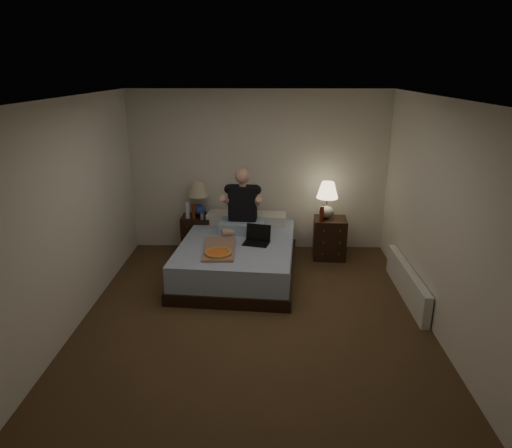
{
  "coord_description": "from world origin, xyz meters",
  "views": [
    {
      "loc": [
        0.15,
        -4.74,
        2.78
      ],
      "look_at": [
        0.0,
        0.9,
        0.85
      ],
      "focal_mm": 32.0,
      "sensor_mm": 36.0,
      "label": 1
    }
  ],
  "objects_px": {
    "laptop": "(256,236)",
    "pizza_box": "(218,254)",
    "water_bottle": "(188,210)",
    "radiator": "(407,282)",
    "bed": "(238,257)",
    "soda_can": "(202,216)",
    "nightstand_right": "(329,238)",
    "lamp_left": "(198,198)",
    "beer_bottle_right": "(322,214)",
    "person": "(242,201)",
    "beer_bottle_left": "(194,212)",
    "nightstand_left": "(197,234)",
    "lamp_right": "(327,200)"
  },
  "relations": [
    {
      "from": "water_bottle",
      "to": "beer_bottle_left",
      "type": "distance_m",
      "value": 0.1
    },
    {
      "from": "bed",
      "to": "water_bottle",
      "type": "distance_m",
      "value": 1.19
    },
    {
      "from": "bed",
      "to": "radiator",
      "type": "xyz_separation_m",
      "value": [
        2.2,
        -0.63,
        -0.05
      ]
    },
    {
      "from": "bed",
      "to": "soda_can",
      "type": "distance_m",
      "value": 0.98
    },
    {
      "from": "beer_bottle_right",
      "to": "soda_can",
      "type": "bearing_deg",
      "value": 174.83
    },
    {
      "from": "lamp_left",
      "to": "radiator",
      "type": "relative_size",
      "value": 0.35
    },
    {
      "from": "water_bottle",
      "to": "laptop",
      "type": "bearing_deg",
      "value": -38.55
    },
    {
      "from": "pizza_box",
      "to": "lamp_right",
      "type": "bearing_deg",
      "value": 37.14
    },
    {
      "from": "beer_bottle_right",
      "to": "radiator",
      "type": "distance_m",
      "value": 1.6
    },
    {
      "from": "water_bottle",
      "to": "radiator",
      "type": "distance_m",
      "value": 3.35
    },
    {
      "from": "beer_bottle_left",
      "to": "pizza_box",
      "type": "bearing_deg",
      "value": -68.35
    },
    {
      "from": "lamp_left",
      "to": "radiator",
      "type": "height_order",
      "value": "lamp_left"
    },
    {
      "from": "nightstand_right",
      "to": "beer_bottle_left",
      "type": "height_order",
      "value": "beer_bottle_left"
    },
    {
      "from": "nightstand_left",
      "to": "soda_can",
      "type": "distance_m",
      "value": 0.4
    },
    {
      "from": "pizza_box",
      "to": "soda_can",
      "type": "bearing_deg",
      "value": 104.34
    },
    {
      "from": "bed",
      "to": "beer_bottle_right",
      "type": "relative_size",
      "value": 8.82
    },
    {
      "from": "nightstand_right",
      "to": "radiator",
      "type": "xyz_separation_m",
      "value": [
        0.83,
        -1.28,
        -0.11
      ]
    },
    {
      "from": "lamp_left",
      "to": "beer_bottle_left",
      "type": "height_order",
      "value": "lamp_left"
    },
    {
      "from": "lamp_right",
      "to": "soda_can",
      "type": "distance_m",
      "value": 1.91
    },
    {
      "from": "beer_bottle_left",
      "to": "nightstand_left",
      "type": "bearing_deg",
      "value": 82.02
    },
    {
      "from": "lamp_left",
      "to": "soda_can",
      "type": "relative_size",
      "value": 5.6
    },
    {
      "from": "laptop",
      "to": "pizza_box",
      "type": "xyz_separation_m",
      "value": [
        -0.47,
        -0.45,
        -0.08
      ]
    },
    {
      "from": "nightstand_right",
      "to": "person",
      "type": "distance_m",
      "value": 1.5
    },
    {
      "from": "bed",
      "to": "water_bottle",
      "type": "bearing_deg",
      "value": 142.28
    },
    {
      "from": "lamp_left",
      "to": "pizza_box",
      "type": "relative_size",
      "value": 0.74
    },
    {
      "from": "soda_can",
      "to": "person",
      "type": "distance_m",
      "value": 0.78
    },
    {
      "from": "bed",
      "to": "beer_bottle_left",
      "type": "relative_size",
      "value": 8.82
    },
    {
      "from": "lamp_left",
      "to": "radiator",
      "type": "distance_m",
      "value": 3.29
    },
    {
      "from": "nightstand_left",
      "to": "lamp_right",
      "type": "height_order",
      "value": "lamp_right"
    },
    {
      "from": "nightstand_right",
      "to": "lamp_right",
      "type": "bearing_deg",
      "value": 159.67
    },
    {
      "from": "laptop",
      "to": "radiator",
      "type": "height_order",
      "value": "laptop"
    },
    {
      "from": "lamp_left",
      "to": "pizza_box",
      "type": "distance_m",
      "value": 1.54
    },
    {
      "from": "nightstand_left",
      "to": "beer_bottle_right",
      "type": "distance_m",
      "value": 1.99
    },
    {
      "from": "bed",
      "to": "radiator",
      "type": "bearing_deg",
      "value": -11.43
    },
    {
      "from": "nightstand_left",
      "to": "pizza_box",
      "type": "xyz_separation_m",
      "value": [
        0.49,
        -1.42,
        0.25
      ]
    },
    {
      "from": "nightstand_right",
      "to": "water_bottle",
      "type": "distance_m",
      "value": 2.22
    },
    {
      "from": "lamp_right",
      "to": "laptop",
      "type": "distance_m",
      "value": 1.34
    },
    {
      "from": "beer_bottle_right",
      "to": "person",
      "type": "bearing_deg",
      "value": -173.48
    },
    {
      "from": "soda_can",
      "to": "laptop",
      "type": "relative_size",
      "value": 0.29
    },
    {
      "from": "beer_bottle_right",
      "to": "pizza_box",
      "type": "relative_size",
      "value": 0.3
    },
    {
      "from": "nightstand_right",
      "to": "beer_bottle_right",
      "type": "relative_size",
      "value": 2.73
    },
    {
      "from": "nightstand_right",
      "to": "radiator",
      "type": "height_order",
      "value": "nightstand_right"
    },
    {
      "from": "nightstand_left",
      "to": "radiator",
      "type": "xyz_separation_m",
      "value": [
        2.89,
        -1.48,
        -0.09
      ]
    },
    {
      "from": "water_bottle",
      "to": "soda_can",
      "type": "relative_size",
      "value": 2.5
    },
    {
      "from": "beer_bottle_left",
      "to": "person",
      "type": "relative_size",
      "value": 0.25
    },
    {
      "from": "beer_bottle_left",
      "to": "pizza_box",
      "type": "height_order",
      "value": "beer_bottle_left"
    },
    {
      "from": "nightstand_right",
      "to": "soda_can",
      "type": "height_order",
      "value": "soda_can"
    },
    {
      "from": "beer_bottle_right",
      "to": "person",
      "type": "relative_size",
      "value": 0.25
    },
    {
      "from": "beer_bottle_right",
      "to": "laptop",
      "type": "relative_size",
      "value": 0.68
    },
    {
      "from": "lamp_right",
      "to": "water_bottle",
      "type": "xyz_separation_m",
      "value": [
        -2.12,
        0.07,
        -0.19
      ]
    }
  ]
}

